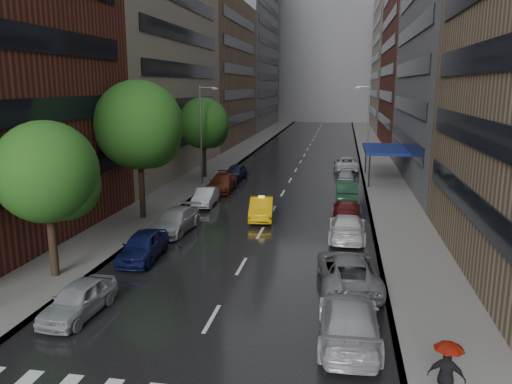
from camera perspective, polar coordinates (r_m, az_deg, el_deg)
ground at (r=17.42m, az=-8.66°, el=-19.93°), size 220.00×220.00×0.00m
road at (r=64.78m, az=5.40°, el=3.98°), size 14.00×140.00×0.01m
sidewalk_left at (r=66.07m, az=-2.42°, el=4.24°), size 4.00×140.00×0.15m
sidewalk_right at (r=64.71m, az=13.39°, el=3.75°), size 4.00×140.00×0.15m
buildings_left at (r=75.70m, az=-5.71°, el=17.28°), size 8.00×108.00×38.00m
buildings_right at (r=71.58m, az=18.68°, el=16.25°), size 8.05×109.10×36.00m
building_far at (r=132.20m, az=7.98°, el=15.04°), size 40.00×14.00×32.00m
tree_near at (r=25.16m, az=-22.84°, el=2.09°), size 4.80×4.80×7.64m
tree_mid at (r=34.67m, az=-13.26°, el=7.44°), size 5.99×5.99×9.55m
tree_far at (r=49.70m, az=-6.02°, el=7.79°), size 5.00×5.00×7.97m
taxi at (r=34.84m, az=0.62°, el=-1.88°), size 2.08×4.67×1.49m
parked_cars_left at (r=35.71m, az=-7.25°, el=-1.66°), size 2.41×34.53×1.53m
parked_cars_right at (r=34.87m, az=10.34°, el=-2.04°), size 3.19×43.37×1.59m
ped_red_umbrella at (r=15.99m, az=21.02°, el=-18.30°), size 1.13×0.82×2.01m
street_lamp_left at (r=45.92m, az=-6.22°, el=6.72°), size 1.74×0.22×9.00m
street_lamp_right at (r=59.16m, az=12.65°, el=7.72°), size 1.74×0.22×9.00m
awning at (r=49.48m, az=14.53°, el=4.75°), size 4.00×8.00×3.12m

